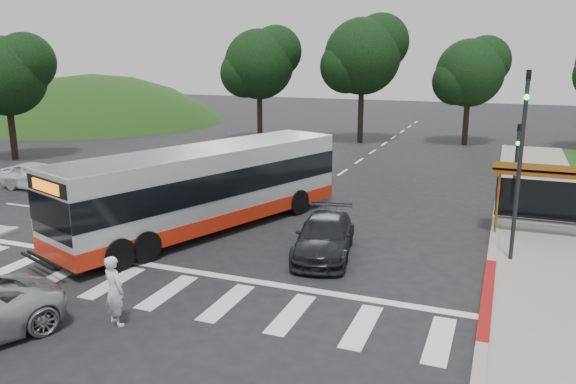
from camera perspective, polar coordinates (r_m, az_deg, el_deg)
The scene contains 17 objects.
ground at distance 21.59m, azimuth -4.82°, elevation -5.09°, with size 140.00×140.00×0.00m, color black.
sidewalk_east at distance 27.24m, azimuth 24.67°, elevation -2.19°, with size 4.00×40.00×0.12m, color gray.
curb_east at distance 27.17m, azimuth 20.47°, elevation -1.79°, with size 0.30×40.00×0.15m, color #9E9991.
curb_east_red at distance 17.68m, azimuth 19.59°, elevation -10.00°, with size 0.32×6.00×0.15m, color maroon.
hillside_nw at distance 63.80m, azimuth -18.98°, elevation 6.79°, with size 44.00×44.00×10.00m, color #1B3A12.
crosswalk_ladder at distance 17.56m, azimuth -12.14°, elevation -9.90°, with size 18.00×2.60×0.01m, color silver.
bus_shelter at distance 23.89m, azimuth 25.05°, elevation 1.34°, with size 4.20×1.60×2.86m.
traffic_signal_ne_tall at distance 20.02m, azimuth 22.60°, elevation 3.85°, with size 0.18×0.37×6.50m.
traffic_signal_ne_short at distance 27.15m, azimuth 22.19°, elevation 3.25°, with size 0.18×0.37×4.00m.
tree_north_a at distance 45.70m, azimuth 7.70°, elevation 13.62°, with size 6.60×6.15×10.17m.
tree_north_b at distance 46.46m, azimuth 18.06°, elevation 11.53°, with size 5.72×5.33×8.43m.
tree_north_c at distance 46.44m, azimuth -2.83°, elevation 12.95°, with size 6.16×5.74×9.30m.
tree_west_a at distance 42.06m, azimuth -26.63°, elevation 10.59°, with size 5.72×5.33×8.43m.
transit_bus at distance 22.87m, azimuth -8.29°, elevation 0.26°, with size 2.80×12.94×3.34m, color silver, non-canonical shape.
pedestrian at distance 15.59m, azimuth -17.25°, elevation -9.55°, with size 0.70×0.46×1.92m, color white.
dark_sedan at distance 20.03m, azimuth 3.71°, elevation -4.53°, with size 1.91×4.71×1.37m, color black.
west_car_white at distance 32.45m, azimuth -24.04°, elevation 1.51°, with size 1.73×4.30×1.47m, color silver.
Camera 1 is at (9.13, -18.28, 6.97)m, focal length 35.00 mm.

